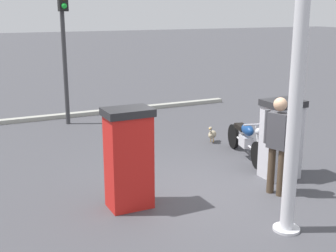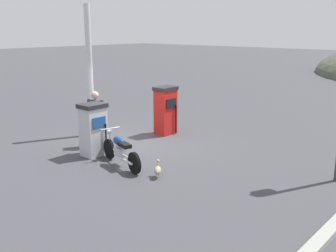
{
  "view_description": "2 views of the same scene",
  "coord_description": "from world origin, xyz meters",
  "px_view_note": "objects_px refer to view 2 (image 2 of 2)",
  "views": [
    {
      "loc": [
        -6.46,
        3.98,
        3.17
      ],
      "look_at": [
        1.63,
        0.05,
        0.82
      ],
      "focal_mm": 48.0,
      "sensor_mm": 36.0,
      "label": 1
    },
    {
      "loc": [
        8.72,
        -8.13,
        3.6
      ],
      "look_at": [
        1.68,
        -0.21,
        0.9
      ],
      "focal_mm": 41.25,
      "sensor_mm": 36.0,
      "label": 2
    }
  ],
  "objects_px": {
    "motorcycle_near_pump": "(120,150)",
    "attendant_person": "(96,115)",
    "fuel_pump_near": "(93,129)",
    "wandering_duck": "(158,170)",
    "canopy_support_pole": "(90,74)",
    "fuel_pump_far": "(166,110)"
  },
  "relations": [
    {
      "from": "fuel_pump_near",
      "to": "attendant_person",
      "type": "height_order",
      "value": "attendant_person"
    },
    {
      "from": "canopy_support_pole",
      "to": "motorcycle_near_pump",
      "type": "bearing_deg",
      "value": -24.8
    },
    {
      "from": "fuel_pump_near",
      "to": "motorcycle_near_pump",
      "type": "distance_m",
      "value": 1.28
    },
    {
      "from": "motorcycle_near_pump",
      "to": "wandering_duck",
      "type": "height_order",
      "value": "motorcycle_near_pump"
    },
    {
      "from": "motorcycle_near_pump",
      "to": "attendant_person",
      "type": "bearing_deg",
      "value": 159.91
    },
    {
      "from": "fuel_pump_far",
      "to": "attendant_person",
      "type": "relative_size",
      "value": 0.96
    },
    {
      "from": "fuel_pump_far",
      "to": "motorcycle_near_pump",
      "type": "height_order",
      "value": "fuel_pump_far"
    },
    {
      "from": "wandering_duck",
      "to": "fuel_pump_far",
      "type": "bearing_deg",
      "value": 129.24
    },
    {
      "from": "wandering_duck",
      "to": "canopy_support_pole",
      "type": "height_order",
      "value": "canopy_support_pole"
    },
    {
      "from": "canopy_support_pole",
      "to": "fuel_pump_far",
      "type": "bearing_deg",
      "value": 45.01
    },
    {
      "from": "fuel_pump_near",
      "to": "attendant_person",
      "type": "relative_size",
      "value": 0.88
    },
    {
      "from": "attendant_person",
      "to": "fuel_pump_near",
      "type": "bearing_deg",
      "value": -43.39
    },
    {
      "from": "motorcycle_near_pump",
      "to": "wandering_duck",
      "type": "relative_size",
      "value": 4.59
    },
    {
      "from": "wandering_duck",
      "to": "canopy_support_pole",
      "type": "distance_m",
      "value": 4.96
    },
    {
      "from": "fuel_pump_far",
      "to": "attendant_person",
      "type": "bearing_deg",
      "value": -104.31
    },
    {
      "from": "fuel_pump_near",
      "to": "wandering_duck",
      "type": "xyz_separation_m",
      "value": [
        2.58,
        -0.06,
        -0.57
      ]
    },
    {
      "from": "fuel_pump_near",
      "to": "fuel_pump_far",
      "type": "xyz_separation_m",
      "value": [
        -0.0,
        3.1,
        0.07
      ]
    },
    {
      "from": "wandering_duck",
      "to": "canopy_support_pole",
      "type": "xyz_separation_m",
      "value": [
        -4.37,
        1.38,
        1.9
      ]
    },
    {
      "from": "wandering_duck",
      "to": "canopy_support_pole",
      "type": "relative_size",
      "value": 0.1
    },
    {
      "from": "motorcycle_near_pump",
      "to": "attendant_person",
      "type": "xyz_separation_m",
      "value": [
        -1.87,
        0.68,
        0.57
      ]
    },
    {
      "from": "motorcycle_near_pump",
      "to": "fuel_pump_far",
      "type": "bearing_deg",
      "value": 111.16
    },
    {
      "from": "fuel_pump_near",
      "to": "attendant_person",
      "type": "distance_m",
      "value": 0.91
    }
  ]
}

